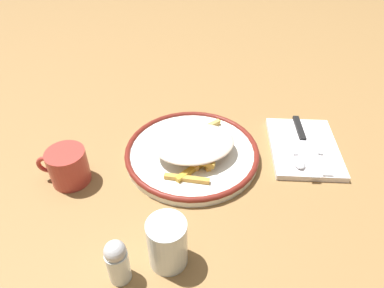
{
  "coord_description": "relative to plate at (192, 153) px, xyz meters",
  "views": [
    {
      "loc": [
        -0.02,
        0.58,
        0.53
      ],
      "look_at": [
        0.0,
        0.0,
        0.04
      ],
      "focal_mm": 32.82,
      "sensor_mm": 36.0,
      "label": 1
    }
  ],
  "objects": [
    {
      "name": "ground_plane",
      "position": [
        0.0,
        0.0,
        -0.01
      ],
      "size": [
        2.6,
        2.6,
        0.0
      ],
      "primitive_type": "plane",
      "color": "olive"
    },
    {
      "name": "plate",
      "position": [
        0.0,
        0.0,
        0.0
      ],
      "size": [
        0.3,
        0.3,
        0.02
      ],
      "color": "white",
      "rests_on": "ground_plane"
    },
    {
      "name": "fries_heap",
      "position": [
        -0.01,
        0.01,
        0.03
      ],
      "size": [
        0.21,
        0.21,
        0.04
      ],
      "color": "orange",
      "rests_on": "plate"
    },
    {
      "name": "napkin",
      "position": [
        -0.25,
        -0.03,
        -0.01
      ],
      "size": [
        0.15,
        0.2,
        0.01
      ],
      "primitive_type": "cube",
      "rotation": [
        0.0,
        0.0,
        -0.02
      ],
      "color": "white",
      "rests_on": "ground_plane"
    },
    {
      "name": "fork",
      "position": [
        -0.28,
        -0.02,
        0.0
      ],
      "size": [
        0.02,
        0.18,
        0.0
      ],
      "color": "silver",
      "rests_on": "napkin"
    },
    {
      "name": "knife",
      "position": [
        -0.25,
        -0.05,
        0.0
      ],
      "size": [
        0.02,
        0.21,
        0.01
      ],
      "color": "black",
      "rests_on": "napkin"
    },
    {
      "name": "spoon",
      "position": [
        -0.23,
        0.0,
        0.0
      ],
      "size": [
        0.02,
        0.15,
        0.01
      ],
      "color": "silver",
      "rests_on": "napkin"
    },
    {
      "name": "water_glass",
      "position": [
        0.03,
        0.26,
        0.03
      ],
      "size": [
        0.06,
        0.06,
        0.09
      ],
      "primitive_type": "cylinder",
      "color": "silver",
      "rests_on": "ground_plane"
    },
    {
      "name": "coffee_mug",
      "position": [
        0.25,
        0.08,
        0.02
      ],
      "size": [
        0.1,
        0.08,
        0.07
      ],
      "color": "#AD3931",
      "rests_on": "ground_plane"
    },
    {
      "name": "salt_shaker",
      "position": [
        0.1,
        0.29,
        0.03
      ],
      "size": [
        0.04,
        0.04,
        0.09
      ],
      "color": "silver",
      "rests_on": "ground_plane"
    }
  ]
}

